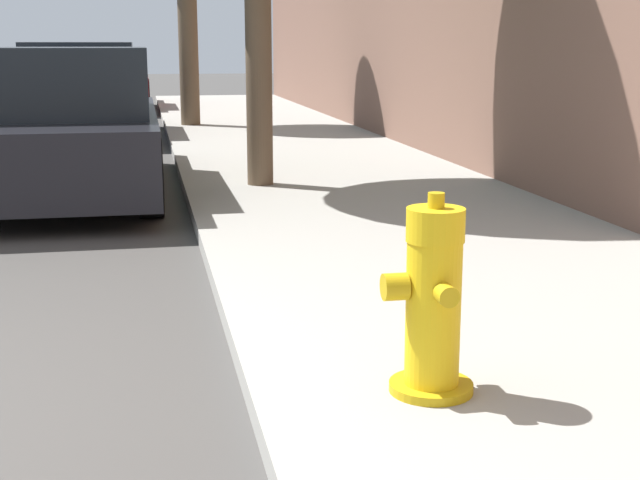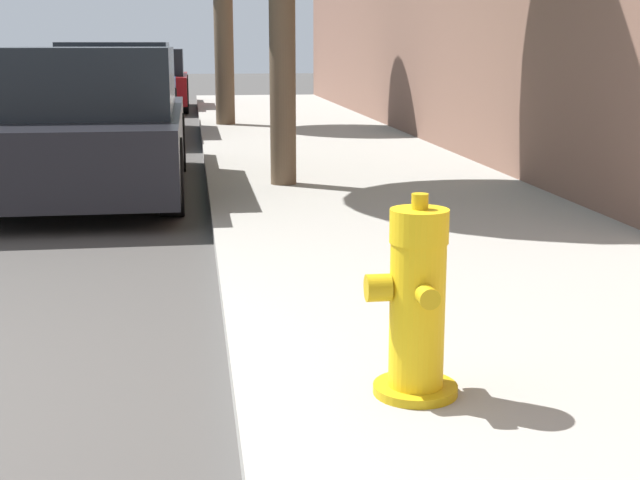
# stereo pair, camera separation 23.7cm
# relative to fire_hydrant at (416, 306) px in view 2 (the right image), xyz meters

# --- Properties ---
(sidewalk_slab) EXTENTS (3.03, 40.00, 0.11)m
(sidewalk_slab) POSITION_rel_fire_hydrant_xyz_m (0.83, 0.13, -0.40)
(sidewalk_slab) COLOR #99968E
(sidewalk_slab) RESTS_ON ground_plane
(fire_hydrant) EXTENTS (0.36, 0.36, 0.77)m
(fire_hydrant) POSITION_rel_fire_hydrant_xyz_m (0.00, 0.00, 0.00)
(fire_hydrant) COLOR #C39C11
(fire_hydrant) RESTS_ON sidewalk_slab
(parked_car_near) EXTENTS (1.76, 4.33, 1.38)m
(parked_car_near) POSITION_rel_fire_hydrant_xyz_m (-1.77, 5.63, 0.21)
(parked_car_near) COLOR black
(parked_car_near) RESTS_ON ground_plane
(parked_car_mid) EXTENTS (1.71, 3.89, 1.43)m
(parked_car_mid) POSITION_rel_fire_hydrant_xyz_m (-1.91, 10.95, 0.23)
(parked_car_mid) COLOR navy
(parked_car_mid) RESTS_ON ground_plane
(parked_car_far) EXTENTS (1.81, 3.85, 1.30)m
(parked_car_far) POSITION_rel_fire_hydrant_xyz_m (-1.77, 16.58, 0.18)
(parked_car_far) COLOR maroon
(parked_car_far) RESTS_ON ground_plane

